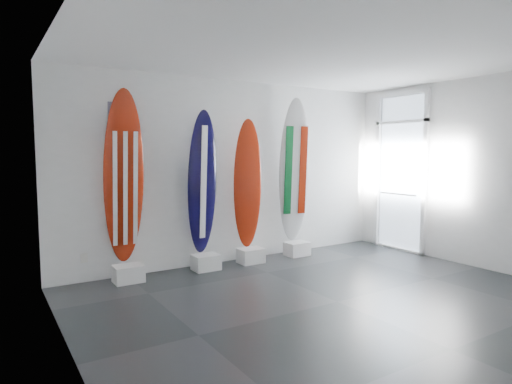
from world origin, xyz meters
TOP-DOWN VIEW (x-y plane):
  - floor at (0.00, 0.00)m, footprint 6.00×6.00m
  - ceiling at (0.00, 0.00)m, footprint 6.00×6.00m
  - wall_back at (0.00, 2.50)m, footprint 6.00×0.00m
  - wall_left at (-3.00, 0.00)m, footprint 0.00×5.00m
  - wall_right at (3.00, 0.00)m, footprint 0.00×5.00m
  - display_block_usa at (-1.92, 2.18)m, footprint 0.40×0.30m
  - surfboard_usa at (-1.92, 2.28)m, footprint 0.58×0.42m
  - display_block_navy at (-0.72, 2.18)m, footprint 0.40×0.30m
  - surfboard_navy at (-0.72, 2.28)m, footprint 0.52×0.27m
  - display_block_swiss at (0.10, 2.18)m, footprint 0.40×0.30m
  - surfboard_swiss at (0.10, 2.28)m, footprint 0.50×0.26m
  - display_block_italy at (1.06, 2.18)m, footprint 0.40×0.30m
  - surfboard_italy at (1.06, 2.28)m, footprint 0.62×0.40m
  - wall_outlet at (-2.45, 2.48)m, footprint 0.09×0.02m
  - glass_door at (2.97, 1.55)m, footprint 0.12×1.16m
  - balcony at (4.30, 1.55)m, footprint 2.80×2.20m

SIDE VIEW (x-z plane):
  - floor at x=0.00m, z-range 0.00..0.00m
  - display_block_usa at x=-1.92m, z-range 0.00..0.24m
  - display_block_navy at x=-0.72m, z-range 0.00..0.24m
  - display_block_swiss at x=0.10m, z-range 0.00..0.24m
  - display_block_italy at x=1.06m, z-range 0.00..0.24m
  - wall_outlet at x=-2.45m, z-range 0.28..0.41m
  - balcony at x=4.30m, z-range -0.10..1.10m
  - surfboard_swiss at x=0.10m, z-range 0.24..2.37m
  - surfboard_navy at x=-0.72m, z-range 0.24..2.47m
  - glass_door at x=2.97m, z-range 0.00..2.85m
  - surfboard_usa at x=-1.92m, z-range 0.24..2.69m
  - surfboard_italy at x=1.06m, z-range 0.24..2.76m
  - wall_back at x=0.00m, z-range -1.50..4.50m
  - wall_left at x=-3.00m, z-range -1.00..4.00m
  - wall_right at x=3.00m, z-range -1.00..4.00m
  - ceiling at x=0.00m, z-range 3.00..3.00m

